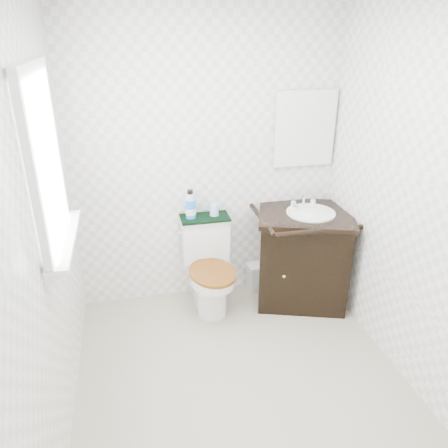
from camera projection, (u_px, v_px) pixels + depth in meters
name	position (u px, v px, depth m)	size (l,w,h in m)	color
floor	(243.00, 382.00, 2.97)	(2.40, 2.40, 0.00)	#A7A187
wall_back	(207.00, 164.00, 3.55)	(2.40, 2.40, 0.00)	white
wall_front	(344.00, 367.00, 1.41)	(2.40, 2.40, 0.00)	white
wall_left	(42.00, 240.00, 2.26)	(2.40, 2.40, 0.00)	white
wall_right	(418.00, 206.00, 2.70)	(2.40, 2.40, 0.00)	white
window	(44.00, 162.00, 2.35)	(0.02, 0.70, 0.90)	white
mirror	(305.00, 129.00, 3.59)	(0.50, 0.02, 0.60)	silver
toilet	(208.00, 270.00, 3.69)	(0.42, 0.64, 0.76)	white
vanity	(303.00, 254.00, 3.75)	(0.93, 0.86, 0.92)	black
trash_bin	(257.00, 277.00, 3.98)	(0.20, 0.17, 0.26)	silver
towel	(205.00, 218.00, 3.62)	(0.40, 0.22, 0.02)	black
mouthwash_bottle	(191.00, 205.00, 3.55)	(0.08, 0.08, 0.24)	#1C88EF
cup	(214.00, 210.00, 3.63)	(0.08, 0.08, 0.10)	#9BCDFF
soap_bar	(296.00, 207.00, 3.68)	(0.06, 0.04, 0.02)	#18776D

